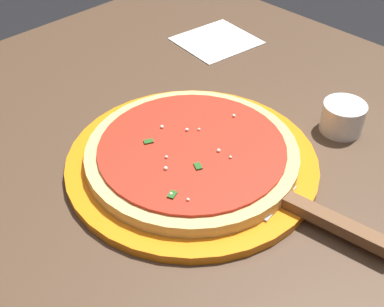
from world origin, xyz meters
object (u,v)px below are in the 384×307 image
object	(u,v)px
serving_plate	(192,162)
pizza	(192,153)
pizza_server	(304,209)
cup_small_sauce	(343,117)
napkin_folded_right	(216,41)

from	to	relation	value
serving_plate	pizza	xyz separation A→B (m)	(-0.00, 0.00, 0.02)
pizza_server	serving_plate	bearing A→B (deg)	8.47
pizza_server	pizza	bearing A→B (deg)	8.48
cup_small_sauce	napkin_folded_right	size ratio (longest dim) A/B	0.46
pizza	cup_small_sauce	bearing A→B (deg)	-114.38
cup_small_sauce	pizza_server	bearing A→B (deg)	109.83
napkin_folded_right	pizza_server	bearing A→B (deg)	146.00
serving_plate	napkin_folded_right	bearing A→B (deg)	-51.95
pizza	pizza_server	world-z (taller)	pizza
cup_small_sauce	pizza	bearing A→B (deg)	65.62
pizza_server	napkin_folded_right	xyz separation A→B (m)	(0.37, -0.25, -0.02)
pizza	serving_plate	bearing A→B (deg)	-73.71
pizza	napkin_folded_right	xyz separation A→B (m)	(0.21, -0.27, -0.02)
napkin_folded_right	cup_small_sauce	bearing A→B (deg)	167.03
pizza	napkin_folded_right	bearing A→B (deg)	-51.95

